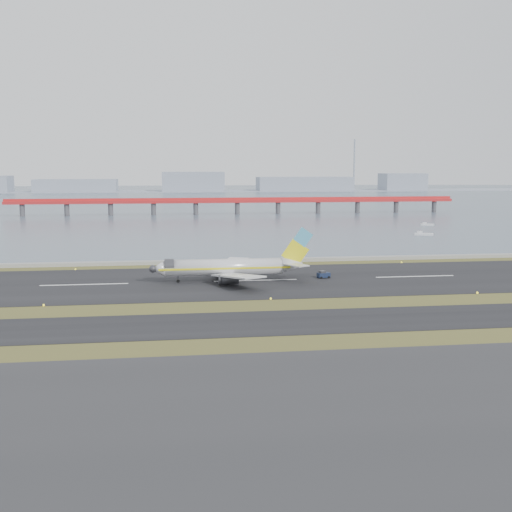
% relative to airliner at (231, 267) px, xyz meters
% --- Properties ---
extents(ground, '(1000.00, 1000.00, 0.00)m').
position_rel_airliner_xyz_m(ground, '(5.95, -29.60, -3.46)').
color(ground, '#394819').
rests_on(ground, ground).
extents(apron_strip, '(1000.00, 50.00, 0.10)m').
position_rel_airliner_xyz_m(apron_strip, '(5.95, -84.60, -3.41)').
color(apron_strip, '#292A2C').
rests_on(apron_strip, ground).
extents(taxiway_strip, '(1000.00, 18.00, 0.10)m').
position_rel_airliner_xyz_m(taxiway_strip, '(5.95, -41.60, -3.41)').
color(taxiway_strip, black).
rests_on(taxiway_strip, ground).
extents(runway_strip, '(1000.00, 45.00, 0.10)m').
position_rel_airliner_xyz_m(runway_strip, '(5.95, 0.40, -3.41)').
color(runway_strip, black).
rests_on(runway_strip, ground).
extents(seawall, '(1000.00, 2.50, 1.00)m').
position_rel_airliner_xyz_m(seawall, '(5.95, 30.40, -2.96)').
color(seawall, gray).
rests_on(seawall, ground).
extents(bay_water, '(1400.00, 800.00, 1.30)m').
position_rel_airliner_xyz_m(bay_water, '(5.95, 430.40, -3.46)').
color(bay_water, '#4C5A6D').
rests_on(bay_water, ground).
extents(red_pier, '(260.00, 5.00, 10.20)m').
position_rel_airliner_xyz_m(red_pier, '(25.95, 220.40, 3.82)').
color(red_pier, red).
rests_on(red_pier, ground).
extents(far_shoreline, '(1400.00, 80.00, 60.50)m').
position_rel_airliner_xyz_m(far_shoreline, '(19.57, 590.40, 2.61)').
color(far_shoreline, '#8E97A8').
rests_on(far_shoreline, ground).
extents(airliner, '(38.52, 32.89, 12.80)m').
position_rel_airliner_xyz_m(airliner, '(0.00, 0.00, 0.00)').
color(airliner, silver).
rests_on(airliner, ground).
extents(pushback_tug, '(3.27, 2.31, 1.91)m').
position_rel_airliner_xyz_m(pushback_tug, '(22.84, 1.37, -2.53)').
color(pushback_tug, '#15203B').
rests_on(pushback_tug, ground).
extents(workboat_near, '(7.56, 4.56, 1.75)m').
position_rel_airliner_xyz_m(workboat_near, '(86.68, 93.74, -2.90)').
color(workboat_near, white).
rests_on(workboat_near, ground).
extents(workboat_far, '(6.38, 3.66, 1.48)m').
position_rel_airliner_xyz_m(workboat_far, '(105.94, 135.81, -2.99)').
color(workboat_far, white).
rests_on(workboat_far, ground).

